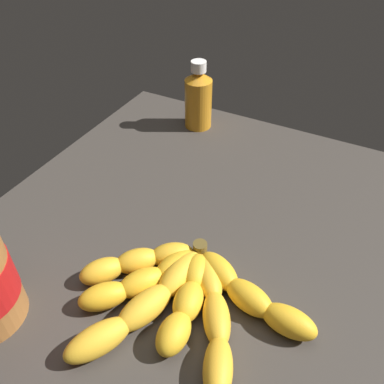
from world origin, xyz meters
TOP-DOWN VIEW (x-y plane):
  - ground_plane at (0.00, 0.00)cm, footprint 71.43×62.87cm
  - banana_bunch at (-12.32, -5.15)cm, footprint 23.13×31.18cm
  - honey_bottle at (27.80, 12.53)cm, footprint 5.52×5.52cm

SIDE VIEW (x-z plane):
  - ground_plane at x=0.00cm, z-range -4.31..0.00cm
  - banana_bunch at x=-12.32cm, z-range -0.07..3.58cm
  - honey_bottle at x=27.80cm, z-range -0.68..13.31cm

